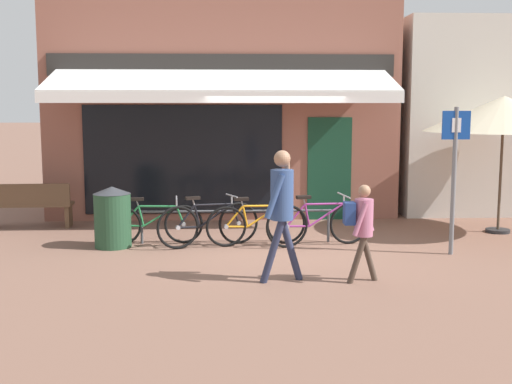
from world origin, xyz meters
The scene contains 13 objects.
ground_plane centered at (0.00, 0.00, 0.00)m, with size 160.00×160.00×0.00m, color brown.
shop_front centered at (-0.95, 4.10, 2.34)m, with size 7.25×4.54×4.68m.
bike_rack_rail centered at (-0.73, 0.42, 0.47)m, with size 3.29×0.04×0.57m.
bicycle_green centered at (-2.14, 0.37, 0.36)m, with size 1.69×0.52×0.80m.
bicycle_black centered at (-1.19, 0.15, 0.38)m, with size 1.69×0.74×0.86m.
bicycle_orange centered at (-0.39, 0.18, 0.37)m, with size 1.70×0.52×0.83m.
bicycle_purple centered at (0.65, 0.09, 0.39)m, with size 1.81×0.57×0.87m.
pedestrian_adult centered at (-0.16, -2.03, 1.10)m, with size 0.60×0.49×1.77m.
pedestrian_child centered at (0.89, -2.12, 0.82)m, with size 0.49×0.39×1.32m.
litter_bin centered at (-2.77, 0.18, 0.51)m, with size 0.62×0.62×1.01m.
parking_sign centered at (2.66, -0.60, 1.42)m, with size 0.44×0.07×2.31m.
cafe_parasol centered at (4.15, 1.11, 2.18)m, with size 2.86×2.86×2.51m.
park_bench centered at (-4.66, 1.93, 0.46)m, with size 1.62×0.50×0.87m.
Camera 1 is at (-0.89, -10.37, 2.33)m, focal length 45.00 mm.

